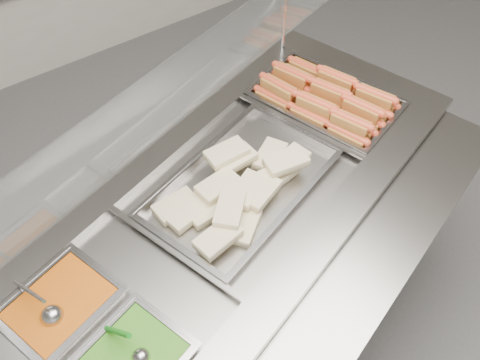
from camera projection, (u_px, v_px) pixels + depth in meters
steam_counter at (233, 261)px, 2.11m from camera, size 1.96×1.29×0.86m
tray_rail at (358, 279)px, 1.63m from camera, size 1.72×0.83×0.05m
sneeze_guard at (175, 87)px, 1.60m from camera, size 1.59×0.73×0.42m
pan_hotdogs at (325, 106)px, 2.12m from camera, size 0.47×0.60×0.10m
pan_wraps at (242, 187)px, 1.83m from camera, size 0.74×0.56×0.07m
pan_beans at (63, 309)px, 1.55m from camera, size 0.34×0.30×0.10m
hotdogs_in_buns at (327, 99)px, 2.08m from camera, size 0.42×0.55×0.11m
tortilla_wraps at (239, 188)px, 1.78m from camera, size 0.59×0.36×0.09m
ladle at (51, 315)px, 1.49m from camera, size 0.09×0.19×0.13m
serving_spoon at (137, 353)px, 1.42m from camera, size 0.07×0.16×0.14m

